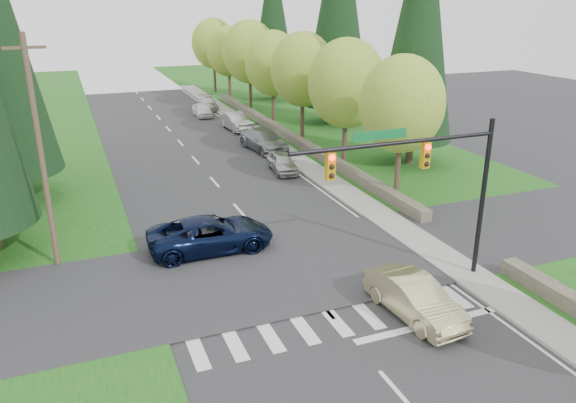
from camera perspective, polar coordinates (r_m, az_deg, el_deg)
ground at (r=18.90m, az=9.46°, el=-16.83°), size 120.00×120.00×0.00m
grass_east at (r=40.61m, az=10.97°, el=3.70°), size 14.00×110.00×0.06m
cross_street at (r=25.00m, az=0.07°, el=-6.68°), size 120.00×8.00×0.10m
sidewalk_east at (r=39.51m, az=1.89°, el=3.65°), size 1.80×80.00×0.13m
curb_east at (r=39.20m, az=0.75°, el=3.53°), size 0.20×80.00×0.13m
stone_wall_north at (r=47.21m, az=-0.07°, el=6.77°), size 0.70×40.00×0.70m
traffic_signal at (r=22.26m, az=14.02°, el=3.10°), size 8.70×0.37×6.80m
utility_pole at (r=25.52m, az=-23.82°, el=4.49°), size 1.60×0.24×10.00m
decid_tree_0 at (r=32.42m, az=11.52°, el=9.66°), size 4.80×4.80×8.37m
decid_tree_1 at (r=38.41m, az=5.96°, el=11.84°), size 5.20×5.20×8.80m
decid_tree_2 at (r=44.59m, az=1.51°, el=13.26°), size 5.00×5.00×8.82m
decid_tree_3 at (r=51.13m, az=-1.54°, el=13.85°), size 5.00×5.00×8.55m
decid_tree_4 at (r=57.71m, az=-3.93°, el=14.93°), size 5.40×5.40×9.18m
decid_tree_5 at (r=64.38m, az=-6.07°, el=14.93°), size 4.80×4.80×8.30m
decid_tree_6 at (r=71.12m, az=-7.60°, el=15.63°), size 5.20×5.20×8.86m
conifer_e_a at (r=39.60m, az=13.23°, el=17.50°), size 5.44×5.44×17.80m
conifer_e_b at (r=52.19m, az=5.16°, el=19.55°), size 6.12×6.12×19.80m
conifer_e_c at (r=64.70m, az=-1.54°, el=18.39°), size 5.10×5.10×16.80m
sedan_champagne at (r=21.63m, az=12.72°, el=-9.54°), size 1.99×4.68×1.50m
suv_navy at (r=26.52m, az=-7.85°, el=-3.31°), size 5.86×2.72×1.62m
parked_car_a at (r=38.18m, az=-0.56°, el=3.97°), size 1.89×3.89×1.28m
parked_car_b at (r=43.73m, az=-2.50°, el=6.25°), size 2.93×5.67×1.57m
parked_car_c at (r=50.68m, az=-5.30°, el=8.08°), size 1.97×4.64×1.49m
parked_car_d at (r=57.03m, az=-8.71°, el=9.18°), size 1.62×3.81×1.28m
parked_car_e at (r=60.51m, az=-8.14°, el=9.85°), size 2.44×4.72×1.31m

